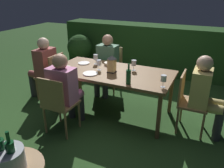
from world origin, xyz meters
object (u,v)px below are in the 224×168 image
at_px(person_in_mustard, 205,93).
at_px(wine_glass_c, 164,79).
at_px(green_bottle_on_table, 128,76).
at_px(plate_a, 90,74).
at_px(chair_head_far, 189,100).
at_px(person_in_rust, 43,65).
at_px(wine_glass_a, 134,63).
at_px(chair_side_right_a, 111,66).
at_px(plate_b, 84,63).
at_px(ice_bucket, 7,158).
at_px(chair_head_near, 52,74).
at_px(wine_glass_b, 96,57).
at_px(potted_plant_by_hedge, 80,49).
at_px(dining_table, 112,74).
at_px(person_in_green, 106,62).
at_px(person_in_pink, 65,87).
at_px(bowl_bread, 66,68).
at_px(chair_side_left_a, 58,103).
at_px(wine_glass_d, 99,63).
at_px(bowl_olives, 109,64).
at_px(lantern_centerpiece, 112,63).

xyz_separation_m(person_in_mustard, wine_glass_c, (-0.52, -0.27, 0.21)).
height_order(green_bottle_on_table, plate_a, green_bottle_on_table).
xyz_separation_m(chair_head_far, person_in_mustard, (0.20, 0.00, 0.15)).
xyz_separation_m(person_in_rust, wine_glass_a, (1.69, 0.19, 0.21)).
height_order(chair_side_right_a, plate_b, chair_side_right_a).
bearing_deg(ice_bucket, green_bottle_on_table, 81.81).
distance_m(chair_head_near, plate_a, 1.02).
distance_m(wine_glass_a, ice_bucket, 2.38).
distance_m(wine_glass_b, potted_plant_by_hedge, 1.91).
bearing_deg(dining_table, person_in_mustard, 0.00).
distance_m(chair_head_far, chair_side_right_a, 1.85).
bearing_deg(plate_b, chair_head_near, -165.62).
height_order(person_in_mustard, green_bottle_on_table, person_in_mustard).
height_order(chair_head_near, plate_b, chair_head_near).
distance_m(chair_head_far, person_in_green, 1.77).
relative_size(person_in_pink, ice_bucket, 3.35).
distance_m(green_bottle_on_table, wine_glass_a, 0.57).
bearing_deg(green_bottle_on_table, potted_plant_by_hedge, 135.93).
distance_m(chair_head_near, wine_glass_c, 2.13).
xyz_separation_m(wine_glass_c, bowl_bread, (-1.60, 0.05, -0.09)).
xyz_separation_m(chair_side_left_a, ice_bucket, (0.59, -1.33, 0.30)).
height_order(chair_side_right_a, wine_glass_c, wine_glass_c).
relative_size(wine_glass_c, potted_plant_by_hedge, 0.19).
height_order(chair_head_far, wine_glass_c, wine_glass_c).
xyz_separation_m(person_in_rust, chair_head_far, (2.60, -0.00, -0.15)).
bearing_deg(wine_glass_b, ice_bucket, -76.77).
xyz_separation_m(chair_head_far, wine_glass_a, (-0.91, 0.19, 0.36)).
height_order(wine_glass_a, potted_plant_by_hedge, wine_glass_a).
distance_m(chair_side_right_a, wine_glass_b, 0.74).
relative_size(dining_table, ice_bucket, 5.56).
bearing_deg(person_in_mustard, potted_plant_by_hedge, 151.80).
relative_size(chair_side_right_a, wine_glass_d, 5.15).
relative_size(person_in_mustard, bowl_olives, 7.68).
xyz_separation_m(person_in_pink, chair_head_far, (1.63, 0.66, -0.15)).
relative_size(person_in_mustard, potted_plant_by_hedge, 1.30).
distance_m(wine_glass_d, plate_b, 0.45).
xyz_separation_m(person_in_rust, wine_glass_d, (1.18, -0.03, 0.21)).
height_order(lantern_centerpiece, wine_glass_a, lantern_centerpiece).
bearing_deg(chair_head_far, wine_glass_b, 172.38).
bearing_deg(ice_bucket, person_in_pink, 110.99).
distance_m(person_in_pink, person_in_mustard, 1.95).
distance_m(dining_table, person_in_mustard, 1.40).
xyz_separation_m(person_in_mustard, ice_bucket, (-1.24, -2.19, 0.15)).
bearing_deg(chair_head_far, chair_side_left_a, -152.23).
bearing_deg(plate_a, wine_glass_d, 81.05).
bearing_deg(wine_glass_c, bowl_bread, 178.25).
distance_m(chair_head_far, wine_glass_d, 1.46).
bearing_deg(wine_glass_c, bowl_olives, 153.72).
xyz_separation_m(person_in_pink, wine_glass_a, (0.72, 0.85, 0.21)).
relative_size(chair_head_near, bowl_olives, 5.81).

